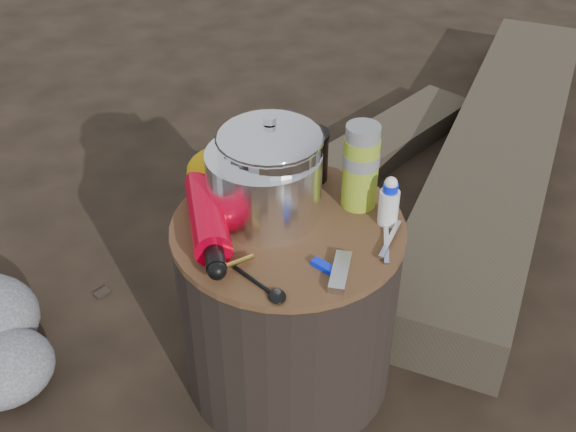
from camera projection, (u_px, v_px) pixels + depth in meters
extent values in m
plane|color=black|center=(288.00, 370.00, 1.75)|extent=(60.00, 60.00, 0.00)
cylinder|color=black|center=(288.00, 304.00, 1.62)|extent=(0.49, 0.49, 0.46)
cube|color=#383025|center=(502.00, 149.00, 2.44)|extent=(1.47, 1.85, 0.17)
cube|color=#383025|center=(367.00, 154.00, 2.49)|extent=(0.99, 0.76, 0.09)
cylinder|color=white|center=(264.00, 183.00, 1.48)|extent=(0.24, 0.24, 0.15)
cylinder|color=silver|center=(270.00, 168.00, 1.46)|extent=(0.22, 0.22, 0.22)
cylinder|color=#89A525|center=(361.00, 167.00, 1.49)|extent=(0.08, 0.08, 0.19)
cylinder|color=black|center=(311.00, 156.00, 1.59)|extent=(0.08, 0.08, 0.12)
ellipsoid|color=#BC8B05|center=(221.00, 170.00, 1.56)|extent=(0.15, 0.12, 0.10)
cube|color=#0F0C46|center=(273.00, 149.00, 1.58)|extent=(0.12, 0.07, 0.15)
cube|color=#0921F3|center=(325.00, 267.00, 1.36)|extent=(0.06, 0.07, 0.01)
cube|color=#BCBCC2|center=(340.00, 272.00, 1.35)|extent=(0.08, 0.12, 0.02)
cylinder|color=white|center=(389.00, 203.00, 1.46)|extent=(0.04, 0.04, 0.10)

